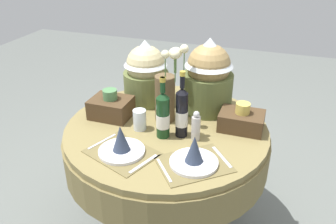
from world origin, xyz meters
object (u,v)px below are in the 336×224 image
object	(u,v)px
wine_bottle_left	(163,115)
woven_basket_side_left	(111,107)
place_setting_right	(194,156)
gift_tub_back_right	(208,73)
gift_tub_back_left	(146,70)
dining_table	(166,148)
woven_basket_side_right	(242,120)
flower_vase	(167,90)
place_setting_left	(121,145)
pepper_mill	(196,127)
tumbler_near_left	(140,120)
wine_bottle_right	(182,112)

from	to	relation	value
wine_bottle_left	woven_basket_side_left	xyz separation A→B (m)	(-0.38, 0.11, -0.07)
place_setting_right	woven_basket_side_left	distance (m)	0.68
place_setting_right	gift_tub_back_right	bearing A→B (deg)	97.69
wine_bottle_left	gift_tub_back_left	size ratio (longest dim) A/B	0.85
dining_table	woven_basket_side_right	world-z (taller)	woven_basket_side_right
flower_vase	place_setting_left	bearing A→B (deg)	-103.80
dining_table	wine_bottle_left	world-z (taller)	wine_bottle_left
place_setting_right	pepper_mill	distance (m)	0.23
flower_vase	tumbler_near_left	world-z (taller)	flower_vase
wine_bottle_right	woven_basket_side_left	distance (m)	0.48
wine_bottle_right	gift_tub_back_left	bearing A→B (deg)	135.20
dining_table	pepper_mill	size ratio (longest dim) A/B	6.94
woven_basket_side_right	wine_bottle_left	bearing A→B (deg)	-150.70
wine_bottle_left	tumbler_near_left	distance (m)	0.17
place_setting_left	dining_table	bearing A→B (deg)	68.96
dining_table	pepper_mill	xyz separation A→B (m)	(0.20, -0.08, 0.23)
wine_bottle_right	pepper_mill	size ratio (longest dim) A/B	2.20
gift_tub_back_left	woven_basket_side_left	distance (m)	0.34
place_setting_left	tumbler_near_left	xyz separation A→B (m)	(-0.01, 0.25, 0.01)
dining_table	gift_tub_back_left	size ratio (longest dim) A/B	2.91
gift_tub_back_right	flower_vase	bearing A→B (deg)	-133.41
gift_tub_back_left	gift_tub_back_right	bearing A→B (deg)	0.84
place_setting_left	pepper_mill	xyz separation A→B (m)	(0.32, 0.25, 0.03)
dining_table	place_setting_left	world-z (taller)	place_setting_left
flower_vase	woven_basket_side_left	world-z (taller)	flower_vase
tumbler_near_left	woven_basket_side_left	xyz separation A→B (m)	(-0.22, 0.08, 0.01)
tumbler_near_left	place_setting_right	bearing A→B (deg)	-30.59
flower_vase	wine_bottle_right	bearing A→B (deg)	-47.34
place_setting_left	woven_basket_side_right	bearing A→B (deg)	39.53
wine_bottle_left	tumbler_near_left	bearing A→B (deg)	168.78
gift_tub_back_right	woven_basket_side_right	xyz separation A→B (m)	(0.25, -0.17, -0.19)
dining_table	gift_tub_back_left	bearing A→B (deg)	130.13
place_setting_left	gift_tub_back_left	world-z (taller)	gift_tub_back_left
dining_table	place_setting_right	xyz separation A→B (m)	(0.25, -0.30, 0.20)
dining_table	tumbler_near_left	world-z (taller)	tumbler_near_left
place_setting_right	pepper_mill	xyz separation A→B (m)	(-0.05, 0.22, 0.03)
place_setting_right	woven_basket_side_right	distance (m)	0.45
wine_bottle_left	gift_tub_back_right	xyz separation A→B (m)	(0.15, 0.40, 0.11)
wine_bottle_right	gift_tub_back_right	distance (m)	0.37
pepper_mill	gift_tub_back_right	world-z (taller)	gift_tub_back_right
wine_bottle_right	woven_basket_side_right	size ratio (longest dim) A/B	1.53
place_setting_right	tumbler_near_left	distance (m)	0.45
place_setting_left	pepper_mill	bearing A→B (deg)	37.72
wine_bottle_left	woven_basket_side_right	size ratio (longest dim) A/B	1.42
wine_bottle_left	pepper_mill	distance (m)	0.19
wine_bottle_left	pepper_mill	xyz separation A→B (m)	(0.18, 0.03, -0.06)
dining_table	place_setting_right	bearing A→B (deg)	-50.57
pepper_mill	gift_tub_back_left	xyz separation A→B (m)	(-0.44, 0.36, 0.14)
woven_basket_side_left	woven_basket_side_right	distance (m)	0.78
flower_vase	tumbler_near_left	size ratio (longest dim) A/B	3.85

